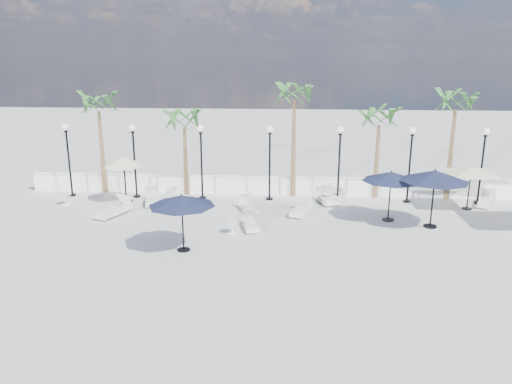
# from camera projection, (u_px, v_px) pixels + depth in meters

# --- Properties ---
(ground) EXTENTS (100.00, 100.00, 0.00)m
(ground) POSITION_uv_depth(u_px,v_px,m) (262.00, 246.00, 19.60)
(ground) COLOR #ABACA6
(ground) RESTS_ON ground
(balustrade) EXTENTS (26.00, 0.30, 1.01)m
(balustrade) POSITION_uv_depth(u_px,v_px,m) (270.00, 186.00, 26.68)
(balustrade) COLOR silver
(balustrade) RESTS_ON ground
(lamppost_0) EXTENTS (0.36, 0.36, 3.84)m
(lamppost_0) POSITION_uv_depth(u_px,v_px,m) (68.00, 150.00, 25.87)
(lamppost_0) COLOR black
(lamppost_0) RESTS_ON ground
(lamppost_1) EXTENTS (0.36, 0.36, 3.84)m
(lamppost_1) POSITION_uv_depth(u_px,v_px,m) (134.00, 150.00, 25.64)
(lamppost_1) COLOR black
(lamppost_1) RESTS_ON ground
(lamppost_2) EXTENTS (0.36, 0.36, 3.84)m
(lamppost_2) POSITION_uv_depth(u_px,v_px,m) (201.00, 151.00, 25.41)
(lamppost_2) COLOR black
(lamppost_2) RESTS_ON ground
(lamppost_3) EXTENTS (0.36, 0.36, 3.84)m
(lamppost_3) POSITION_uv_depth(u_px,v_px,m) (270.00, 152.00, 25.18)
(lamppost_3) COLOR black
(lamppost_3) RESTS_ON ground
(lamppost_4) EXTENTS (0.36, 0.36, 3.84)m
(lamppost_4) POSITION_uv_depth(u_px,v_px,m) (340.00, 153.00, 24.95)
(lamppost_4) COLOR black
(lamppost_4) RESTS_ON ground
(lamppost_5) EXTENTS (0.36, 0.36, 3.84)m
(lamppost_5) POSITION_uv_depth(u_px,v_px,m) (411.00, 154.00, 24.72)
(lamppost_5) COLOR black
(lamppost_5) RESTS_ON ground
(lamppost_6) EXTENTS (0.36, 0.36, 3.84)m
(lamppost_6) POSITION_uv_depth(u_px,v_px,m) (483.00, 155.00, 24.48)
(lamppost_6) COLOR black
(lamppost_6) RESTS_ON ground
(palm_0) EXTENTS (2.60, 2.60, 5.50)m
(palm_0) POSITION_uv_depth(u_px,v_px,m) (98.00, 109.00, 25.99)
(palm_0) COLOR brown
(palm_0) RESTS_ON ground
(palm_1) EXTENTS (2.60, 2.60, 4.70)m
(palm_1) POSITION_uv_depth(u_px,v_px,m) (184.00, 124.00, 25.91)
(palm_1) COLOR brown
(palm_1) RESTS_ON ground
(palm_2) EXTENTS (2.60, 2.60, 6.10)m
(palm_2) POSITION_uv_depth(u_px,v_px,m) (294.00, 98.00, 25.16)
(palm_2) COLOR brown
(palm_2) RESTS_ON ground
(palm_3) EXTENTS (2.60, 2.60, 4.90)m
(palm_3) POSITION_uv_depth(u_px,v_px,m) (379.00, 122.00, 25.19)
(palm_3) COLOR brown
(palm_3) RESTS_ON ground
(palm_4) EXTENTS (2.60, 2.60, 5.70)m
(palm_4) POSITION_uv_depth(u_px,v_px,m) (456.00, 107.00, 24.74)
(palm_4) COLOR brown
(palm_4) RESTS_ON ground
(lounger_0) EXTENTS (1.32, 2.10, 0.75)m
(lounger_0) POSITION_uv_depth(u_px,v_px,m) (114.00, 210.00, 23.26)
(lounger_0) COLOR silver
(lounger_0) RESTS_ON ground
(lounger_1) EXTENTS (1.13, 2.05, 0.73)m
(lounger_1) POSITION_uv_depth(u_px,v_px,m) (152.00, 199.00, 25.12)
(lounger_1) COLOR silver
(lounger_1) RESTS_ON ground
(lounger_2) EXTENTS (1.18, 1.84, 0.66)m
(lounger_2) POSITION_uv_depth(u_px,v_px,m) (248.00, 206.00, 23.96)
(lounger_2) COLOR silver
(lounger_2) RESTS_ON ground
(lounger_3) EXTENTS (0.95, 1.78, 0.64)m
(lounger_3) POSITION_uv_depth(u_px,v_px,m) (250.00, 224.00, 21.54)
(lounger_3) COLOR silver
(lounger_3) RESTS_ON ground
(lounger_4) EXTENTS (1.11, 1.97, 0.70)m
(lounger_4) POSITION_uv_depth(u_px,v_px,m) (325.00, 198.00, 25.28)
(lounger_4) COLOR silver
(lounger_4) RESTS_ON ground
(lounger_5) EXTENTS (1.20, 2.01, 0.72)m
(lounger_5) POSITION_uv_depth(u_px,v_px,m) (302.00, 209.00, 23.48)
(lounger_5) COLOR silver
(lounger_5) RESTS_ON ground
(lounger_6) EXTENTS (0.68, 1.66, 0.61)m
(lounger_6) POSITION_uv_depth(u_px,v_px,m) (337.00, 199.00, 25.29)
(lounger_6) COLOR silver
(lounger_6) RESTS_ON ground
(lounger_7) EXTENTS (1.30, 1.91, 0.69)m
(lounger_7) POSITION_uv_depth(u_px,v_px,m) (485.00, 201.00, 24.80)
(lounger_7) COLOR silver
(lounger_7) RESTS_ON ground
(side_table_0) EXTENTS (0.57, 0.57, 0.55)m
(side_table_0) POSITION_uv_depth(u_px,v_px,m) (66.00, 198.00, 24.86)
(side_table_0) COLOR silver
(side_table_0) RESTS_ON ground
(side_table_1) EXTENTS (0.50, 0.50, 0.49)m
(side_table_1) POSITION_uv_depth(u_px,v_px,m) (233.00, 226.00, 20.94)
(side_table_1) COLOR silver
(side_table_1) RESTS_ON ground
(side_table_2) EXTENTS (0.50, 0.50, 0.49)m
(side_table_2) POSITION_uv_depth(u_px,v_px,m) (328.00, 197.00, 25.28)
(side_table_2) COLOR silver
(side_table_2) RESTS_ON ground
(parasol_navy_left) EXTENTS (2.56, 2.56, 2.26)m
(parasol_navy_left) POSITION_uv_depth(u_px,v_px,m) (182.00, 201.00, 18.64)
(parasol_navy_left) COLOR black
(parasol_navy_left) RESTS_ON ground
(parasol_navy_mid) EXTENTS (2.59, 2.59, 2.32)m
(parasol_navy_mid) POSITION_uv_depth(u_px,v_px,m) (391.00, 177.00, 22.08)
(parasol_navy_mid) COLOR black
(parasol_navy_mid) RESTS_ON ground
(parasol_navy_right) EXTENTS (2.89, 2.89, 2.60)m
(parasol_navy_right) POSITION_uv_depth(u_px,v_px,m) (435.00, 176.00, 21.16)
(parasol_navy_right) COLOR black
(parasol_navy_right) RESTS_ON ground
(parasol_cream_sq_a) EXTENTS (4.58, 4.58, 2.25)m
(parasol_cream_sq_a) POSITION_uv_depth(u_px,v_px,m) (472.00, 167.00, 23.70)
(parasol_cream_sq_a) COLOR black
(parasol_cream_sq_a) RESTS_ON ground
(parasol_cream_small) EXTENTS (2.00, 2.00, 2.46)m
(parasol_cream_small) POSITION_uv_depth(u_px,v_px,m) (124.00, 162.00, 24.78)
(parasol_cream_small) COLOR black
(parasol_cream_small) RESTS_ON ground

